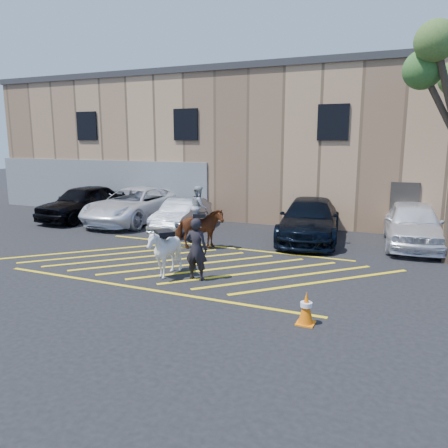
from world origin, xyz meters
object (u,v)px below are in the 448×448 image
at_px(car_white_pickup, 135,205).
at_px(traffic_cone, 306,308).
at_px(car_silver_sedan, 182,215).
at_px(car_white_suv, 413,224).
at_px(car_black_suv, 83,202).
at_px(mounted_bay, 199,224).
at_px(car_blue_suv, 310,220).
at_px(saddled_white, 165,252).
at_px(handler, 196,249).

xyz_separation_m(car_white_pickup, traffic_cone, (10.19, -8.39, -0.45)).
distance_m(car_silver_sedan, car_white_suv, 9.32).
bearing_deg(car_black_suv, mounted_bay, -18.15).
distance_m(car_silver_sedan, mounted_bay, 3.54).
relative_size(car_white_suv, mounted_bay, 2.13).
xyz_separation_m(car_black_suv, car_white_pickup, (2.76, 0.37, -0.03)).
bearing_deg(traffic_cone, car_blue_suv, 102.12).
relative_size(car_white_pickup, traffic_cone, 8.06).
height_order(car_white_suv, saddled_white, car_white_suv).
height_order(car_white_pickup, mounted_bay, mounted_bay).
bearing_deg(traffic_cone, car_white_suv, 76.71).
xyz_separation_m(car_blue_suv, saddled_white, (-2.75, -6.41, -0.06)).
height_order(car_blue_suv, saddled_white, car_blue_suv).
xyz_separation_m(car_silver_sedan, handler, (3.76, -5.96, 0.21)).
height_order(car_white_pickup, traffic_cone, car_white_pickup).
height_order(car_white_suv, mounted_bay, mounted_bay).
height_order(handler, saddled_white, handler).
height_order(car_black_suv, car_white_pickup, car_black_suv).
distance_m(car_white_pickup, car_silver_sedan, 2.99).
bearing_deg(car_black_suv, traffic_cone, -28.95).
distance_m(car_white_suv, traffic_cone, 8.75).
height_order(handler, traffic_cone, handler).
bearing_deg(saddled_white, handler, 5.32).
distance_m(car_white_pickup, mounted_bay, 6.16).
height_order(car_blue_suv, traffic_cone, car_blue_suv).
distance_m(car_blue_suv, mounted_bay, 4.54).
bearing_deg(saddled_white, car_white_pickup, 130.38).
relative_size(car_silver_sedan, saddled_white, 2.34).
bearing_deg(handler, car_white_pickup, -49.45).
bearing_deg(car_white_pickup, car_blue_suv, -2.15).
distance_m(car_black_suv, car_white_suv, 14.97).
distance_m(car_white_pickup, traffic_cone, 13.21).
relative_size(car_white_suv, handler, 2.76).
height_order(car_black_suv, car_silver_sedan, car_black_suv).
xyz_separation_m(car_black_suv, mounted_bay, (7.90, -3.03, 0.07)).
distance_m(car_blue_suv, car_white_suv, 3.77).
bearing_deg(car_white_suv, handler, -134.28).
distance_m(handler, traffic_cone, 3.98).
distance_m(car_black_suv, car_silver_sedan, 5.68).
xyz_separation_m(car_white_pickup, mounted_bay, (5.14, -3.40, 0.10)).
bearing_deg(car_blue_suv, saddled_white, -121.13).
xyz_separation_m(car_blue_suv, traffic_cone, (1.74, -8.09, -0.42)).
xyz_separation_m(car_blue_suv, car_white_suv, (3.75, 0.41, 0.04)).
distance_m(car_black_suv, mounted_bay, 8.46).
relative_size(car_white_pickup, car_blue_suv, 1.08).
height_order(car_silver_sedan, handler, handler).
height_order(car_white_pickup, car_white_suv, car_white_suv).
height_order(handler, mounted_bay, mounted_bay).
height_order(car_black_suv, saddled_white, car_black_suv).
xyz_separation_m(car_white_pickup, car_silver_sedan, (2.91, -0.66, -0.15)).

